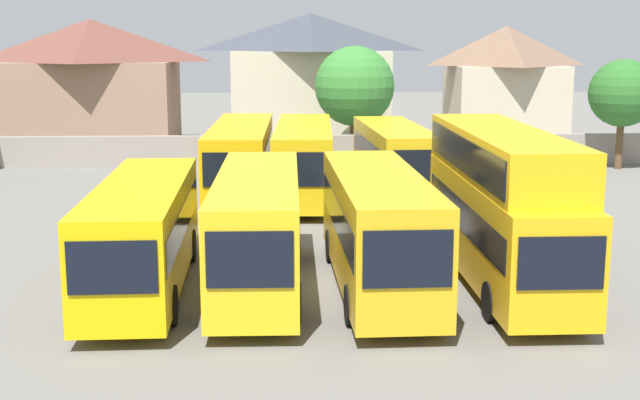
{
  "coord_description": "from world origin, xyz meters",
  "views": [
    {
      "loc": [
        -1.24,
        -25.57,
        7.7
      ],
      "look_at": [
        0.0,
        3.0,
        2.13
      ],
      "focal_mm": 48.19,
      "sensor_mm": 36.0,
      "label": 1
    }
  ],
  "objects_px": {
    "bus_4": "(501,198)",
    "bus_7": "(394,156)",
    "bus_3": "(378,224)",
    "bus_5": "(241,157)",
    "house_terrace_left": "(93,82)",
    "house_terrace_right": "(505,84)",
    "tree_right_of_lot": "(355,87)",
    "bus_1": "(143,230)",
    "house_terrace_centre": "(310,78)",
    "bus_6": "(304,157)",
    "bus_2": "(258,225)",
    "tree_left_of_lot": "(623,94)"
  },
  "relations": [
    {
      "from": "bus_4",
      "to": "bus_7",
      "type": "relative_size",
      "value": 1.11
    },
    {
      "from": "bus_3",
      "to": "bus_5",
      "type": "height_order",
      "value": "bus_3"
    },
    {
      "from": "bus_4",
      "to": "house_terrace_left",
      "type": "relative_size",
      "value": 0.98
    },
    {
      "from": "house_terrace_right",
      "to": "tree_right_of_lot",
      "type": "xyz_separation_m",
      "value": [
        -11.29,
        -7.72,
        0.29
      ]
    },
    {
      "from": "bus_3",
      "to": "house_terrace_right",
      "type": "relative_size",
      "value": 1.29
    },
    {
      "from": "bus_1",
      "to": "bus_5",
      "type": "relative_size",
      "value": 0.91
    },
    {
      "from": "house_terrace_centre",
      "to": "bus_1",
      "type": "bearing_deg",
      "value": -100.09
    },
    {
      "from": "bus_6",
      "to": "bus_7",
      "type": "bearing_deg",
      "value": 101.28
    },
    {
      "from": "bus_6",
      "to": "bus_1",
      "type": "bearing_deg",
      "value": -17.49
    },
    {
      "from": "bus_1",
      "to": "bus_2",
      "type": "bearing_deg",
      "value": 89.44
    },
    {
      "from": "bus_7",
      "to": "house_terrace_left",
      "type": "height_order",
      "value": "house_terrace_left"
    },
    {
      "from": "house_terrace_left",
      "to": "house_terrace_centre",
      "type": "distance_m",
      "value": 14.88
    },
    {
      "from": "bus_4",
      "to": "house_terrace_centre",
      "type": "xyz_separation_m",
      "value": [
        -4.76,
        34.49,
        1.91
      ]
    },
    {
      "from": "bus_2",
      "to": "bus_4",
      "type": "height_order",
      "value": "bus_4"
    },
    {
      "from": "house_terrace_left",
      "to": "tree_left_of_lot",
      "type": "bearing_deg",
      "value": -19.21
    },
    {
      "from": "bus_6",
      "to": "tree_right_of_lot",
      "type": "distance_m",
      "value": 13.54
    },
    {
      "from": "bus_3",
      "to": "house_terrace_left",
      "type": "distance_m",
      "value": 37.74
    },
    {
      "from": "house_terrace_right",
      "to": "tree_left_of_lot",
      "type": "xyz_separation_m",
      "value": [
        3.62,
        -12.22,
        0.13
      ]
    },
    {
      "from": "bus_5",
      "to": "bus_3",
      "type": "bearing_deg",
      "value": 19.31
    },
    {
      "from": "bus_1",
      "to": "bus_4",
      "type": "relative_size",
      "value": 0.95
    },
    {
      "from": "tree_right_of_lot",
      "to": "bus_7",
      "type": "bearing_deg",
      "value": -85.7
    },
    {
      "from": "bus_7",
      "to": "tree_left_of_lot",
      "type": "bearing_deg",
      "value": 115.54
    },
    {
      "from": "bus_1",
      "to": "bus_6",
      "type": "distance_m",
      "value": 15.38
    },
    {
      "from": "bus_3",
      "to": "tree_right_of_lot",
      "type": "bearing_deg",
      "value": 175.19
    },
    {
      "from": "bus_1",
      "to": "tree_left_of_lot",
      "type": "bearing_deg",
      "value": 132.76
    },
    {
      "from": "bus_6",
      "to": "bus_3",
      "type": "bearing_deg",
      "value": 9.62
    },
    {
      "from": "bus_4",
      "to": "house_terrace_left",
      "type": "distance_m",
      "value": 39.08
    },
    {
      "from": "bus_4",
      "to": "house_terrace_left",
      "type": "xyz_separation_m",
      "value": [
        -19.62,
        33.75,
        1.71
      ]
    },
    {
      "from": "tree_left_of_lot",
      "to": "tree_right_of_lot",
      "type": "distance_m",
      "value": 15.57
    },
    {
      "from": "house_terrace_left",
      "to": "house_terrace_right",
      "type": "bearing_deg",
      "value": 1.99
    },
    {
      "from": "bus_6",
      "to": "bus_5",
      "type": "bearing_deg",
      "value": -91.37
    },
    {
      "from": "bus_3",
      "to": "tree_left_of_lot",
      "type": "xyz_separation_m",
      "value": [
        16.48,
        22.98,
        2.3
      ]
    },
    {
      "from": "bus_3",
      "to": "house_terrace_centre",
      "type": "distance_m",
      "value": 35.06
    },
    {
      "from": "house_terrace_left",
      "to": "house_terrace_centre",
      "type": "relative_size",
      "value": 1.03
    },
    {
      "from": "bus_5",
      "to": "house_terrace_left",
      "type": "relative_size",
      "value": 1.02
    },
    {
      "from": "bus_4",
      "to": "bus_7",
      "type": "bearing_deg",
      "value": -175.02
    },
    {
      "from": "bus_6",
      "to": "house_terrace_right",
      "type": "height_order",
      "value": "house_terrace_right"
    },
    {
      "from": "bus_2",
      "to": "bus_6",
      "type": "relative_size",
      "value": 0.92
    },
    {
      "from": "bus_5",
      "to": "house_terrace_centre",
      "type": "bearing_deg",
      "value": 170.24
    },
    {
      "from": "bus_5",
      "to": "bus_6",
      "type": "relative_size",
      "value": 1.03
    },
    {
      "from": "house_terrace_centre",
      "to": "bus_7",
      "type": "bearing_deg",
      "value": -80.23
    },
    {
      "from": "bus_5",
      "to": "house_terrace_centre",
      "type": "relative_size",
      "value": 1.05
    },
    {
      "from": "bus_5",
      "to": "house_terrace_centre",
      "type": "height_order",
      "value": "house_terrace_centre"
    },
    {
      "from": "bus_3",
      "to": "house_terrace_centre",
      "type": "height_order",
      "value": "house_terrace_centre"
    },
    {
      "from": "bus_7",
      "to": "bus_4",
      "type": "bearing_deg",
      "value": 2.15
    },
    {
      "from": "bus_5",
      "to": "tree_left_of_lot",
      "type": "bearing_deg",
      "value": 112.24
    },
    {
      "from": "bus_5",
      "to": "bus_6",
      "type": "distance_m",
      "value": 2.95
    },
    {
      "from": "bus_2",
      "to": "bus_3",
      "type": "height_order",
      "value": "bus_3"
    },
    {
      "from": "bus_2",
      "to": "tree_left_of_lot",
      "type": "bearing_deg",
      "value": 139.08
    },
    {
      "from": "bus_3",
      "to": "house_terrace_left",
      "type": "height_order",
      "value": "house_terrace_left"
    }
  ]
}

